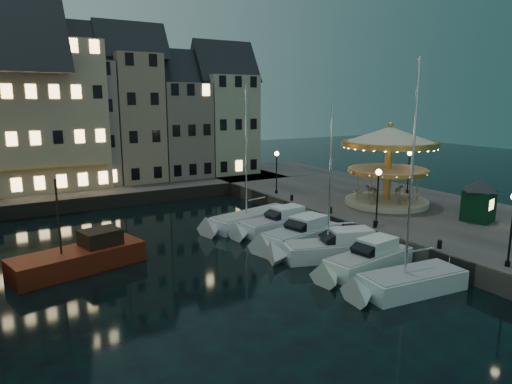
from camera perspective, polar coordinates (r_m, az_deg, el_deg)
ground at (r=30.14m, az=6.21°, el=-8.79°), size 160.00×160.00×0.00m
quay_east at (r=43.32m, az=16.37°, el=-2.02°), size 16.00×56.00×1.30m
quay_north at (r=52.26m, az=-20.08°, el=0.00°), size 44.00×12.00×1.30m
quaywall_e at (r=37.99m, az=8.07°, el=-3.52°), size 0.15×44.00×1.30m
quaywall_n at (r=46.92m, az=-16.29°, el=-1.00°), size 48.00×0.15×1.30m
streetlamp_b at (r=34.43m, az=14.99°, el=0.39°), size 0.44×0.44×4.17m
streetlamp_c at (r=44.75m, az=2.59°, el=3.25°), size 0.44×0.44×4.17m
streetlamp_d at (r=47.34m, az=18.57°, el=3.11°), size 0.44×0.44×4.17m
bollard_a at (r=30.77m, az=21.97°, el=-6.00°), size 0.30×0.30×0.57m
bollard_b at (r=34.20m, az=14.67°, el=-3.82°), size 0.30×0.30×0.57m
bollard_c at (r=37.75m, az=9.29°, el=-2.17°), size 0.30×0.30×0.57m
bollard_d at (r=42.00m, az=4.49°, el=-0.67°), size 0.30×0.30×0.57m
townhouse_nb at (r=52.66m, az=-27.60°, el=7.87°), size 6.16×8.00×13.80m
townhouse_nc at (r=53.34m, az=-21.09°, el=8.96°), size 6.82×8.00×14.80m
townhouse_nd at (r=54.61m, az=-15.10°, el=9.90°), size 5.50×8.00×15.80m
townhouse_ne at (r=56.38m, az=-9.63°, el=8.63°), size 6.16×8.00×12.80m
townhouse_nf at (r=58.81m, az=-4.08°, el=9.36°), size 6.82×8.00×13.80m
hotel_corner at (r=52.63m, az=-27.69°, el=9.50°), size 17.60×9.00×16.80m
motorboat_a at (r=26.62m, az=18.07°, el=-10.86°), size 7.09×2.93×11.73m
motorboat_b at (r=29.02m, az=13.43°, el=-8.51°), size 7.37×2.98×2.15m
motorboat_c at (r=30.98m, az=9.53°, el=-6.99°), size 8.27×4.45×11.07m
motorboat_d at (r=33.55m, az=5.25°, el=-5.49°), size 7.65×3.99×2.15m
motorboat_e at (r=36.44m, az=2.47°, el=-4.08°), size 7.59×2.75×2.15m
motorboat_f at (r=38.09m, az=-0.97°, el=-3.56°), size 9.08×4.20×12.04m
red_fishing_boat at (r=30.69m, az=-20.99°, el=-7.73°), size 8.30×4.50×6.07m
carousel at (r=41.32m, az=16.31°, el=4.99°), size 8.28×8.28×7.24m
ticket_kiosk at (r=38.35m, az=26.18°, el=-0.10°), size 3.15×3.15×3.70m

